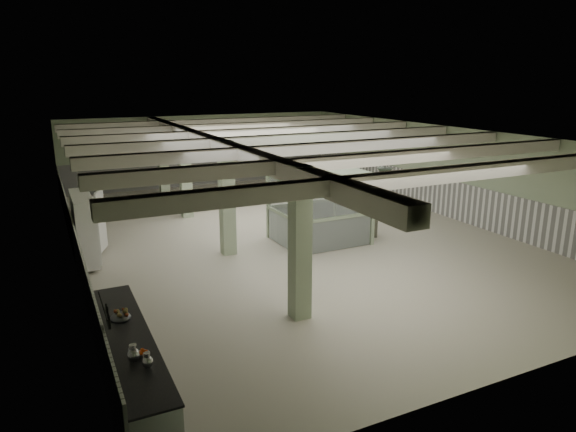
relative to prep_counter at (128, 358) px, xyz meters
name	(u,v)px	position (x,y,z in m)	size (l,w,h in m)	color
floor	(286,235)	(6.54, 7.00, -0.46)	(20.00, 20.00, 0.00)	beige
ceiling	(285,134)	(6.54, 7.00, 3.14)	(14.00, 20.00, 0.02)	white
wall_back	(203,150)	(6.54, 17.00, 1.34)	(14.00, 0.02, 3.60)	#B1C39C
wall_front	(525,288)	(6.54, -3.00, 1.34)	(14.00, 0.02, 3.60)	#B1C39C
wall_left	(69,207)	(-0.46, 7.00, 1.34)	(0.02, 20.00, 3.60)	#B1C39C
wall_right	(441,170)	(13.54, 7.00, 1.34)	(0.02, 20.00, 3.60)	#B1C39C
wainscot_left	(74,241)	(-0.43, 7.00, 0.29)	(0.05, 19.90, 1.50)	white
wainscot_right	(438,196)	(13.52, 7.00, 0.29)	(0.05, 19.90, 1.50)	white
wainscot_back	(204,170)	(6.54, 16.98, 0.29)	(13.90, 0.05, 1.50)	white
girder	(215,144)	(4.04, 7.00, 2.92)	(0.45, 19.90, 0.40)	silver
beam_a	(437,176)	(6.54, -0.50, 2.96)	(13.90, 0.35, 0.32)	silver
beam_b	(370,159)	(6.54, 2.00, 2.96)	(13.90, 0.35, 0.32)	silver
beam_c	(322,148)	(6.54, 4.50, 2.96)	(13.90, 0.35, 0.32)	silver
beam_d	(285,139)	(6.54, 7.00, 2.96)	(13.90, 0.35, 0.32)	silver
beam_e	(257,132)	(6.54, 9.50, 2.96)	(13.90, 0.35, 0.32)	silver
beam_f	(235,127)	(6.54, 12.00, 2.96)	(13.90, 0.35, 0.32)	silver
beam_g	(217,122)	(6.54, 14.50, 2.96)	(13.90, 0.35, 0.32)	silver
column_a	(300,244)	(4.04, 1.00, 1.34)	(0.42, 0.42, 3.60)	#ADC19B
column_b	(227,199)	(4.04, 6.00, 1.34)	(0.42, 0.42, 3.60)	#ADC19B
column_c	(185,173)	(4.04, 11.00, 1.34)	(0.42, 0.42, 3.60)	#ADC19B
column_d	(163,159)	(4.04, 15.00, 1.34)	(0.42, 0.42, 3.60)	#ADC19B
hook_rail	(103,305)	(-0.39, -0.60, 1.39)	(0.02, 0.02, 1.20)	black
pendant_front	(385,172)	(7.04, 2.00, 2.59)	(0.44, 0.44, 0.22)	#283628
pendant_mid	(292,147)	(7.04, 7.50, 2.59)	(0.44, 0.44, 0.22)	#283628
pendant_back	(242,134)	(7.04, 12.50, 2.59)	(0.44, 0.44, 0.22)	#283628
prep_counter	(128,358)	(0.00, 0.00, 0.00)	(0.86, 4.90, 0.91)	#AAAAAE
pitcher_near	(147,360)	(0.15, -1.21, 0.57)	(0.18, 0.21, 0.27)	#AAAAAE
pitcher_far	(133,353)	(-0.02, -0.92, 0.59)	(0.21, 0.24, 0.31)	#AAAAAE
veg_colander	(121,315)	(0.02, 0.77, 0.53)	(0.40, 0.40, 0.18)	#434449
orange_bowl	(143,355)	(0.14, -0.85, 0.48)	(0.22, 0.22, 0.08)	#B2B2B7
skillet_near	(108,321)	(-0.34, -0.76, 1.17)	(0.27, 0.27, 0.04)	black
skillet_far	(107,317)	(-0.34, -0.61, 1.17)	(0.26, 0.26, 0.04)	black
walkin_cooler	(85,230)	(-0.08, 7.09, 0.55)	(0.87, 2.20, 2.02)	white
guard_booth	(320,194)	(7.28, 5.88, 1.20)	(3.06, 2.61, 2.42)	#96AA88
filing_cabinet	(371,220)	(9.21, 5.61, 0.13)	(0.38, 0.55, 1.18)	#585849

